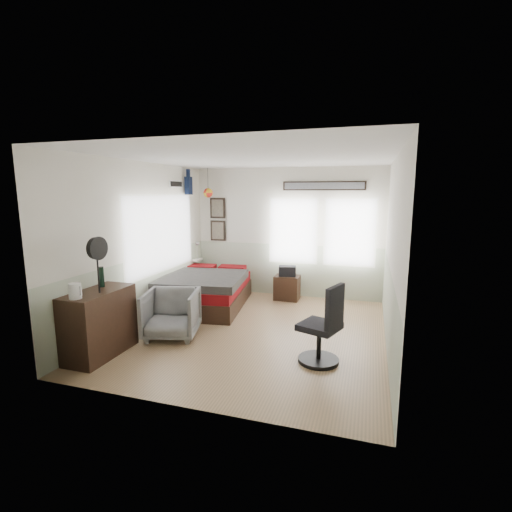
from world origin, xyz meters
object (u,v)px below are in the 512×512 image
object	(u,v)px
armchair	(172,314)
dresser	(100,323)
nightstand	(287,288)
bed	(206,290)
task_chair	(323,332)

from	to	relation	value
armchair	dresser	bearing A→B (deg)	-139.60
nightstand	armchair	bearing A→B (deg)	-116.86
bed	nightstand	distance (m)	1.68
bed	task_chair	size ratio (longest dim) A/B	2.08
dresser	nightstand	bearing A→B (deg)	61.26
bed	armchair	size ratio (longest dim) A/B	2.76
bed	nightstand	xyz separation A→B (m)	(1.40, 0.92, -0.07)
bed	task_chair	bearing A→B (deg)	-43.92
dresser	task_chair	size ratio (longest dim) A/B	0.95
bed	armchair	bearing A→B (deg)	-92.32
task_chair	bed	bearing A→B (deg)	163.89
nightstand	dresser	bearing A→B (deg)	-119.03
armchair	nightstand	distance (m)	2.80
dresser	nightstand	xyz separation A→B (m)	(1.84, 3.36, -0.20)
dresser	nightstand	world-z (taller)	dresser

